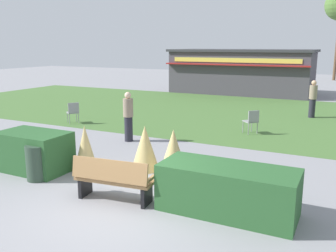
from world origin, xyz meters
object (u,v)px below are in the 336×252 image
object	(u,v)px
cafe_chair_west	(252,120)
person_strolling	(313,99)
person_standing	(128,116)
parked_car_west_slot	(267,75)
park_bench	(113,179)
cafe_chair_east	(73,111)
trash_bin	(37,163)
food_kiosk	(242,71)

from	to	relation	value
cafe_chair_west	person_strolling	bearing A→B (deg)	69.05
person_standing	parked_car_west_slot	size ratio (longest dim) A/B	0.40
parked_car_west_slot	park_bench	bearing A→B (deg)	-84.60
cafe_chair_east	person_strolling	distance (m)	10.59
person_standing	trash_bin	bearing A→B (deg)	42.99
parked_car_west_slot	person_standing	bearing A→B (deg)	-89.41
person_standing	parked_car_west_slot	bearing A→B (deg)	-136.67
park_bench	cafe_chair_east	bearing A→B (deg)	136.06
cafe_chair_east	trash_bin	bearing A→B (deg)	-56.71
park_bench	parked_car_west_slot	xyz separation A→B (m)	(-2.65, 28.02, 0.16)
park_bench	person_strolling	world-z (taller)	person_strolling
trash_bin	person_strolling	bearing A→B (deg)	65.76
park_bench	cafe_chair_east	distance (m)	8.43
park_bench	person_strolling	bearing A→B (deg)	76.70
person_strolling	food_kiosk	bearing A→B (deg)	-137.82
person_strolling	parked_car_west_slot	size ratio (longest dim) A/B	0.40
trash_bin	parked_car_west_slot	bearing A→B (deg)	90.54
cafe_chair_east	cafe_chair_west	bearing A→B (deg)	11.54
food_kiosk	person_strolling	size ratio (longest dim) A/B	5.63
cafe_chair_west	cafe_chair_east	bearing A→B (deg)	-168.46
trash_bin	person_strolling	distance (m)	12.55
person_standing	cafe_chair_east	bearing A→B (deg)	-69.05
cafe_chair_east	person_strolling	size ratio (longest dim) A/B	0.53
food_kiosk	parked_car_west_slot	bearing A→B (deg)	90.55
person_strolling	person_standing	distance (m)	8.94
cafe_chair_west	trash_bin	bearing A→B (deg)	-116.19
parked_car_west_slot	food_kiosk	bearing A→B (deg)	-89.45
trash_bin	cafe_chair_west	world-z (taller)	cafe_chair_west
park_bench	trash_bin	distance (m)	2.40
park_bench	person_strolling	xyz separation A→B (m)	(2.76, 11.68, 0.38)
cafe_chair_west	cafe_chair_east	distance (m)	7.31
cafe_chair_west	person_strolling	xyz separation A→B (m)	(1.67, 4.36, 0.33)
cafe_chair_east	person_standing	world-z (taller)	person_standing
parked_car_west_slot	trash_bin	bearing A→B (deg)	-89.46
park_bench	food_kiosk	distance (m)	19.37
trash_bin	person_strolling	xyz separation A→B (m)	(5.15, 11.44, 0.43)
person_standing	parked_car_west_slot	distance (m)	23.63
trash_bin	person_strolling	size ratio (longest dim) A/B	0.51
cafe_chair_east	parked_car_west_slot	distance (m)	22.43
trash_bin	cafe_chair_west	bearing A→B (deg)	63.81
trash_bin	cafe_chair_east	world-z (taller)	cafe_chair_east
cafe_chair_east	person_strolling	xyz separation A→B (m)	(8.83, 5.83, 0.33)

